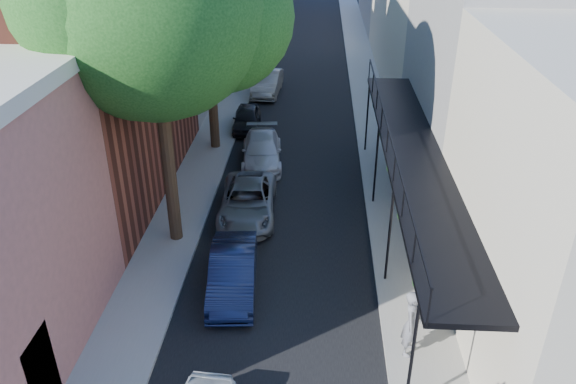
# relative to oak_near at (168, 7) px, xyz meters

# --- Properties ---
(road_surface) EXTENTS (6.00, 64.00, 0.01)m
(road_surface) POSITION_rel_oak_near_xyz_m (3.37, 19.74, -7.87)
(road_surface) COLOR black
(road_surface) RESTS_ON ground
(sidewalk_left) EXTENTS (2.00, 64.00, 0.12)m
(sidewalk_left) POSITION_rel_oak_near_xyz_m (-0.63, 19.74, -7.82)
(sidewalk_left) COLOR gray
(sidewalk_left) RESTS_ON ground
(sidewalk_right) EXTENTS (2.00, 64.00, 0.12)m
(sidewalk_right) POSITION_rel_oak_near_xyz_m (7.37, 19.74, -7.82)
(sidewalk_right) COLOR gray
(sidewalk_right) RESTS_ON ground
(buildings_left) EXTENTS (10.10, 59.10, 12.00)m
(buildings_left) POSITION_rel_oak_near_xyz_m (-5.93, 18.50, -2.94)
(buildings_left) COLOR #C17163
(buildings_left) RESTS_ON ground
(buildings_right) EXTENTS (9.80, 55.00, 10.00)m
(buildings_right) POSITION_rel_oak_near_xyz_m (12.36, 19.23, -3.45)
(buildings_right) COLOR beige
(buildings_right) RESTS_ON ground
(oak_near) EXTENTS (7.48, 6.80, 11.42)m
(oak_near) POSITION_rel_oak_near_xyz_m (0.00, 0.00, 0.00)
(oak_near) COLOR #321F14
(oak_near) RESTS_ON ground
(parked_car_b) EXTENTS (1.69, 4.01, 1.29)m
(parked_car_b) POSITION_rel_oak_near_xyz_m (1.97, -2.92, -7.23)
(parked_car_b) COLOR #111A38
(parked_car_b) RESTS_ON ground
(parked_car_c) EXTENTS (2.23, 4.51, 1.23)m
(parked_car_c) POSITION_rel_oak_near_xyz_m (1.89, 1.55, -7.26)
(parked_car_c) COLOR slate
(parked_car_c) RESTS_ON ground
(parked_car_d) EXTENTS (2.10, 4.39, 1.24)m
(parked_car_d) POSITION_rel_oak_near_xyz_m (1.95, 6.19, -7.26)
(parked_car_d) COLOR #B9B9BD
(parked_car_d) RESTS_ON ground
(parked_car_e) EXTENTS (1.52, 3.42, 1.14)m
(parked_car_e) POSITION_rel_oak_near_xyz_m (0.77, 10.30, -7.31)
(parked_car_e) COLOR black
(parked_car_e) RESTS_ON ground
(parked_car_f) EXTENTS (1.69, 4.25, 1.37)m
(parked_car_f) POSITION_rel_oak_near_xyz_m (1.31, 16.01, -7.19)
(parked_car_f) COLOR gray
(parked_car_f) RESTS_ON ground
(pedestrian) EXTENTS (0.69, 0.83, 1.93)m
(pedestrian) POSITION_rel_oak_near_xyz_m (6.98, -5.42, -6.79)
(pedestrian) COLOR slate
(pedestrian) RESTS_ON sidewalk_right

